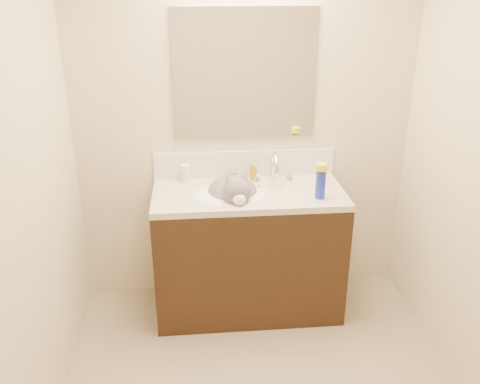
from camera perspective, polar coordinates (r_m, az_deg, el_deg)
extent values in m
cube|color=beige|center=(3.31, 0.52, 8.15)|extent=(2.20, 0.04, 2.50)
cube|color=beige|center=(2.25, -25.00, -1.47)|extent=(0.04, 2.50, 2.50)
cube|color=black|center=(3.38, 0.94, -6.99)|extent=(1.20, 0.55, 0.82)
cube|color=beige|center=(3.19, 0.99, -0.27)|extent=(1.20, 0.55, 0.04)
ellipsoid|color=white|center=(3.17, -1.11, -1.40)|extent=(0.45, 0.36, 0.14)
cylinder|color=silver|center=(3.35, 3.73, 2.24)|extent=(0.04, 0.04, 0.11)
torus|color=silver|center=(3.27, 3.92, 2.77)|extent=(0.03, 0.20, 0.20)
cylinder|color=silver|center=(3.20, 4.14, 1.74)|extent=(0.03, 0.03, 0.06)
cone|color=silver|center=(3.34, 1.86, 1.78)|extent=(0.06, 0.06, 0.06)
cone|color=silver|center=(3.37, 5.57, 1.90)|extent=(0.06, 0.06, 0.06)
ellipsoid|color=#595659|center=(3.21, -0.86, -0.34)|extent=(0.36, 0.40, 0.24)
ellipsoid|color=#595659|center=(3.03, -0.32, 0.03)|extent=(0.19, 0.17, 0.16)
ellipsoid|color=#595659|center=(3.10, -0.56, -0.01)|extent=(0.13, 0.13, 0.15)
cone|color=#595659|center=(3.01, -1.34, 1.49)|extent=(0.08, 0.09, 0.10)
cone|color=#595659|center=(3.02, 0.54, 1.62)|extent=(0.09, 0.09, 0.10)
ellipsoid|color=white|center=(2.97, -0.07, -0.86)|extent=(0.08, 0.07, 0.07)
ellipsoid|color=white|center=(3.10, -0.46, -1.16)|extent=(0.13, 0.09, 0.14)
sphere|color=#E59E94|center=(2.95, 0.02, -1.08)|extent=(0.02, 0.02, 0.02)
cylinder|color=#595659|center=(3.26, 1.83, -1.44)|extent=(0.13, 0.25, 0.05)
cube|color=silver|center=(3.39, 0.52, 3.19)|extent=(1.20, 0.02, 0.18)
cube|color=white|center=(3.24, 0.56, 13.07)|extent=(0.90, 0.02, 0.80)
cylinder|color=silver|center=(3.33, -6.15, 2.09)|extent=(0.08, 0.08, 0.12)
cylinder|color=orange|center=(3.33, -6.14, 1.87)|extent=(0.07, 0.07, 0.04)
cylinder|color=#B7B7BC|center=(3.35, -0.70, 1.86)|extent=(0.06, 0.06, 0.06)
cylinder|color=#BF8016|center=(3.34, 1.50, 2.25)|extent=(0.05, 0.05, 0.11)
cube|color=silver|center=(3.24, 2.17, 0.59)|extent=(0.03, 0.15, 0.01)
cube|color=#597FBE|center=(3.23, 2.17, 0.64)|extent=(0.02, 0.03, 0.02)
cylinder|color=#1726A5|center=(3.09, 9.02, 0.75)|extent=(0.06, 0.06, 0.16)
cylinder|color=yellow|center=(3.05, 9.15, 2.80)|extent=(0.07, 0.07, 0.04)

